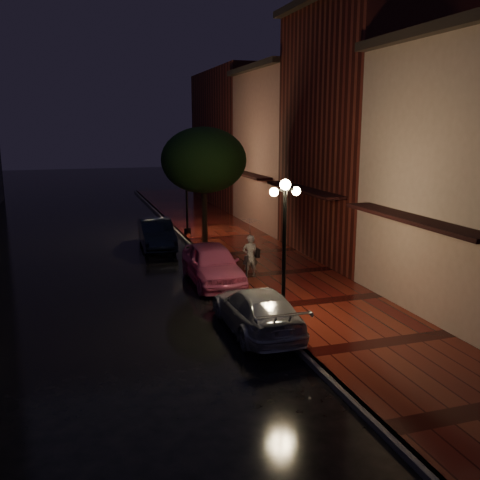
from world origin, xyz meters
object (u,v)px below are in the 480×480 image
object	(u,v)px
navy_car	(157,234)
parking_meter	(247,270)
streetlamp_near	(284,242)
silver_car	(257,310)
woman_with_umbrella	(250,238)
streetlamp_far	(187,189)
street_tree	(204,162)
pink_car	(212,264)

from	to	relation	value
navy_car	parking_meter	distance (m)	8.88
streetlamp_near	silver_car	bearing A→B (deg)	-163.58
woman_with_umbrella	parking_meter	size ratio (longest dim) A/B	1.76
streetlamp_near	silver_car	size ratio (longest dim) A/B	0.96
streetlamp_far	navy_car	xyz separation A→B (m)	(-2.06, -2.34, -1.88)
streetlamp_far	parking_meter	size ratio (longest dim) A/B	3.21
streetlamp_near	street_tree	xyz separation A→B (m)	(0.26, 10.99, 1.64)
pink_car	woman_with_umbrella	xyz separation A→B (m)	(1.49, -0.12, 0.94)
streetlamp_far	pink_car	bearing A→B (deg)	-95.97
woman_with_umbrella	street_tree	bearing A→B (deg)	-82.97
navy_car	pink_car	bearing A→B (deg)	-78.50
streetlamp_near	pink_car	world-z (taller)	streetlamp_near
streetlamp_near	navy_car	size ratio (longest dim) A/B	0.99
pink_car	navy_car	bearing A→B (deg)	99.92
streetlamp_near	woman_with_umbrella	distance (m)	4.90
streetlamp_far	street_tree	distance (m)	3.44
streetlamp_near	woman_with_umbrella	world-z (taller)	streetlamp_near
pink_car	parking_meter	size ratio (longest dim) A/B	3.38
streetlamp_far	woman_with_umbrella	xyz separation A→B (m)	(0.54, -9.21, -0.89)
pink_car	navy_car	distance (m)	6.84
street_tree	pink_car	size ratio (longest dim) A/B	1.28
silver_car	parking_meter	xyz separation A→B (m)	(0.75, 3.26, 0.31)
pink_car	navy_car	size ratio (longest dim) A/B	1.04
streetlamp_near	pink_car	size ratio (longest dim) A/B	0.95
street_tree	navy_car	bearing A→B (deg)	163.83
pink_car	parking_meter	distance (m)	2.08
street_tree	parking_meter	bearing A→B (deg)	-93.28
navy_car	silver_car	world-z (taller)	navy_car
navy_car	silver_car	size ratio (longest dim) A/B	0.97
streetlamp_near	silver_car	world-z (taller)	streetlamp_near
navy_car	parking_meter	bearing A→B (deg)	-75.74
woman_with_umbrella	silver_car	bearing A→B (deg)	78.05
street_tree	parking_meter	distance (m)	8.67
streetlamp_far	street_tree	bearing A→B (deg)	-85.09
streetlamp_near	pink_car	distance (m)	5.32
streetlamp_far	silver_car	world-z (taller)	streetlamp_far
pink_car	silver_car	size ratio (longest dim) A/B	1.01
street_tree	woman_with_umbrella	size ratio (longest dim) A/B	2.46
pink_car	silver_car	distance (m)	5.19
silver_car	woman_with_umbrella	xyz separation A→B (m)	(1.49, 5.07, 1.06)
streetlamp_far	silver_car	size ratio (longest dim) A/B	0.96
street_tree	woman_with_umbrella	distance (m)	6.71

